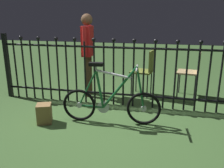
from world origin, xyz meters
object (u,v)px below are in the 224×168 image
at_px(chair_tan, 192,70).
at_px(person_visitor, 88,48).
at_px(chair_olive, 146,68).
at_px(bicycle, 111,102).
at_px(display_crate, 44,114).

xyz_separation_m(chair_tan, person_visitor, (-1.99, -0.34, 0.39)).
height_order(chair_olive, chair_tan, chair_olive).
distance_m(chair_tan, person_visitor, 2.06).
xyz_separation_m(bicycle, display_crate, (-0.97, -0.23, -0.18)).
distance_m(bicycle, person_visitor, 1.50).
xyz_separation_m(chair_olive, display_crate, (-1.36, -1.61, -0.41)).
relative_size(person_visitor, display_crate, 5.37).
bearing_deg(bicycle, chair_olive, 74.14).
xyz_separation_m(chair_olive, person_visitor, (-1.11, -0.23, 0.38)).
height_order(bicycle, chair_olive, bicycle).
distance_m(chair_olive, display_crate, 2.15).
height_order(chair_tan, display_crate, chair_tan).
relative_size(chair_olive, display_crate, 3.10).
bearing_deg(person_visitor, chair_olive, 11.53).
relative_size(bicycle, chair_olive, 1.61).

